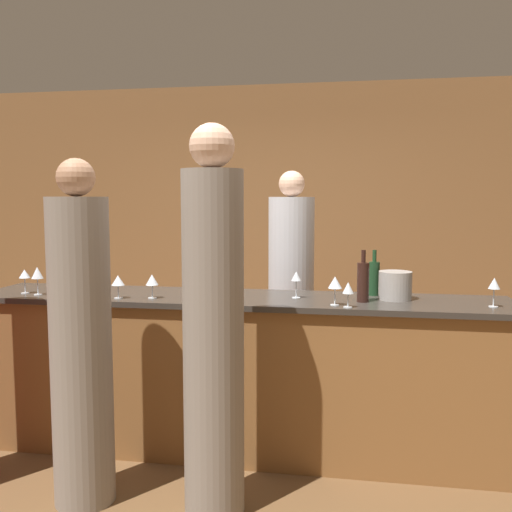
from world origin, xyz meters
name	(u,v)px	position (x,y,z in m)	size (l,w,h in m)	color
ground_plane	(238,449)	(0.00, 0.00, 0.00)	(14.00, 14.00, 0.00)	brown
back_wall	(284,221)	(0.00, 2.43, 1.40)	(8.00, 0.06, 2.80)	brown
bar_counter	(238,374)	(0.00, 0.00, 0.51)	(3.39, 0.63, 1.01)	brown
bartender	(291,300)	(0.25, 0.80, 0.86)	(0.35, 0.35, 1.84)	#B2B2B7
guest_0	(81,345)	(-0.69, -0.76, 0.86)	(0.32, 0.32, 1.84)	gray
guest_2	(213,333)	(0.03, -0.74, 0.95)	(0.31, 0.31, 2.00)	gray
wine_bottle_0	(211,273)	(-0.21, 0.15, 1.13)	(0.07, 0.07, 0.30)	#19381E
wine_bottle_1	(374,278)	(0.85, 0.19, 1.13)	(0.07, 0.07, 0.29)	#19381E
wine_bottle_2	(363,281)	(0.78, -0.06, 1.14)	(0.07, 0.07, 0.31)	black
ice_bucket	(395,285)	(0.98, 0.05, 1.10)	(0.20, 0.20, 0.17)	#9E9993
wine_glass_0	(296,277)	(0.37, 0.00, 1.14)	(0.06, 0.06, 0.17)	silver
wine_glass_1	(152,280)	(-0.51, -0.16, 1.12)	(0.08, 0.08, 0.15)	silver
wine_glass_2	(25,275)	(-1.40, -0.12, 1.13)	(0.07, 0.07, 0.16)	silver
wine_glass_3	(494,285)	(1.52, -0.10, 1.14)	(0.07, 0.07, 0.17)	silver
wine_glass_4	(348,289)	(0.70, -0.26, 1.12)	(0.06, 0.06, 0.15)	silver
wine_glass_5	(37,273)	(-1.28, -0.16, 1.15)	(0.08, 0.08, 0.18)	silver
wine_glass_6	(335,283)	(0.62, -0.20, 1.14)	(0.08, 0.08, 0.17)	silver
wine_glass_7	(118,281)	(-0.72, -0.20, 1.12)	(0.08, 0.08, 0.14)	silver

